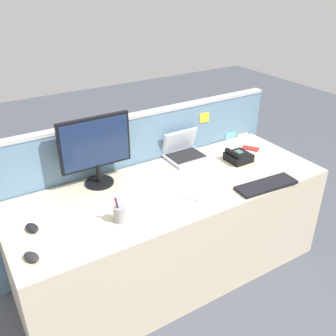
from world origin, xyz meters
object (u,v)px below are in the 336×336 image
Objects in this scene: keyboard_main at (266,185)px; cell_phone_white_slab at (190,196)px; laptop at (184,151)px; pen_cup at (120,214)px; desktop_monitor at (96,147)px; computer_mouse_right_hand at (32,228)px; computer_mouse_left_hand at (31,257)px; desk_phone at (238,157)px; cell_phone_red_case at (250,148)px.

cell_phone_white_slab is (-0.51, 0.17, -0.01)m from keyboard_main.
laptop reaches higher than pen_cup.
desktop_monitor is 1.10× the size of keyboard_main.
computer_mouse_right_hand is 0.25m from computer_mouse_left_hand.
computer_mouse_right_hand is (-1.47, 0.35, 0.01)m from keyboard_main.
laptop is 3.05× the size of computer_mouse_left_hand.
computer_mouse_right_hand is 1.00× the size of computer_mouse_left_hand.
computer_mouse_left_hand is (-1.63, -0.29, -0.02)m from desk_phone.
desktop_monitor reaches higher than keyboard_main.
desktop_monitor is 1.17m from keyboard_main.
laptop is 0.42m from desk_phone.
cell_phone_white_slab is (-0.29, -0.50, -0.04)m from laptop.
cell_phone_red_case is at bearing 24.93° from desk_phone.
cell_phone_white_slab is (0.50, 0.01, -0.04)m from pen_cup.
computer_mouse_right_hand reaches higher than cell_phone_red_case.
keyboard_main is 2.61× the size of pen_cup.
desk_phone is 1.71× the size of computer_mouse_left_hand.
cell_phone_red_case is 0.90m from cell_phone_white_slab.
laptop reaches higher than computer_mouse_left_hand.
computer_mouse_right_hand is 0.59× the size of pen_cup.
desk_phone is at bearing -13.22° from desktop_monitor.
cell_phone_white_slab is at bearing -24.11° from computer_mouse_right_hand.
laptop is 0.58m from cell_phone_white_slab.
desktop_monitor reaches higher than cell_phone_white_slab.
computer_mouse_right_hand reaches higher than keyboard_main.
keyboard_main is 1.03m from pen_cup.
keyboard_main is 1.54m from computer_mouse_left_hand.
laptop reaches higher than computer_mouse_right_hand.
computer_mouse_left_hand is 1.90m from cell_phone_red_case.
computer_mouse_left_hand is (-1.31, -0.57, -0.03)m from laptop.
desktop_monitor is 0.69m from cell_phone_white_slab.
desktop_monitor is 0.84m from computer_mouse_left_hand.
cell_phone_white_slab is at bearing -119.95° from laptop.
desktop_monitor is at bearing 82.19° from pen_cup.
laptop is at bearing 28.19° from cell_phone_white_slab.
laptop is (0.73, 0.03, -0.23)m from desktop_monitor.
laptop is 2.16× the size of cell_phone_white_slab.
pen_cup reaches higher than computer_mouse_right_hand.
computer_mouse_left_hand is 0.59× the size of pen_cup.
desk_phone is 0.64m from cell_phone_white_slab.
desktop_monitor is 1.31m from cell_phone_red_case.
pen_cup is 1.20× the size of cell_phone_white_slab.
pen_cup reaches higher than cell_phone_red_case.
cell_phone_red_case is at bearing -17.22° from laptop.
computer_mouse_right_hand is 0.98m from cell_phone_white_slab.
desktop_monitor reaches higher than computer_mouse_right_hand.
desk_phone is at bearing -12.03° from computer_mouse_right_hand.
desk_phone is (1.04, -0.24, -0.24)m from desktop_monitor.
cell_phone_white_slab is (1.03, 0.07, -0.01)m from computer_mouse_left_hand.
laptop is at bearing 130.07° from cell_phone_red_case.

